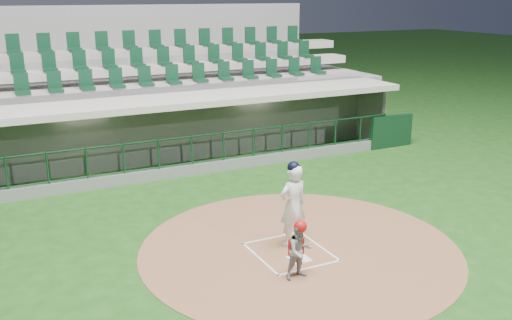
{
  "coord_description": "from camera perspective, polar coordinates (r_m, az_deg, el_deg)",
  "views": [
    {
      "loc": [
        -5.77,
        -10.33,
        5.55
      ],
      "look_at": [
        0.59,
        2.6,
        1.3
      ],
      "focal_mm": 40.0,
      "sensor_mm": 36.0,
      "label": 1
    }
  ],
  "objects": [
    {
      "name": "dirt_circle",
      "position": [
        13.05,
        4.35,
        -8.76
      ],
      "size": [
        7.2,
        7.2,
        0.01
      ],
      "primitive_type": "cylinder",
      "color": "brown",
      "rests_on": "ground"
    },
    {
      "name": "seating_deck",
      "position": [
        22.39,
        -10.85,
        5.52
      ],
      "size": [
        17.0,
        6.72,
        5.15
      ],
      "color": "gray",
      "rests_on": "ground"
    },
    {
      "name": "catcher",
      "position": [
        11.53,
        4.4,
        -8.92
      ],
      "size": [
        0.57,
        0.45,
        1.24
      ],
      "color": "gray",
      "rests_on": "dirt_circle"
    },
    {
      "name": "ground",
      "position": [
        13.07,
        2.76,
        -8.71
      ],
      "size": [
        120.0,
        120.0,
        0.0
      ],
      "primitive_type": "plane",
      "color": "#184413",
      "rests_on": "ground"
    },
    {
      "name": "batter_box_chalk",
      "position": [
        12.83,
        3.41,
        -9.15
      ],
      "size": [
        1.55,
        1.8,
        0.01
      ],
      "color": "white",
      "rests_on": "ground"
    },
    {
      "name": "dugout_structure",
      "position": [
        19.62,
        -8.24,
        2.71
      ],
      "size": [
        16.4,
        3.7,
        3.0
      ],
      "color": "slate",
      "rests_on": "ground"
    },
    {
      "name": "batter",
      "position": [
        12.81,
        3.71,
        -4.42
      ],
      "size": [
        0.91,
        0.9,
        1.98
      ],
      "color": "white",
      "rests_on": "dirt_circle"
    },
    {
      "name": "home_plate",
      "position": [
        12.51,
        4.33,
        -9.83
      ],
      "size": [
        0.43,
        0.43,
        0.02
      ],
      "primitive_type": "cube",
      "color": "silver",
      "rests_on": "dirt_circle"
    }
  ]
}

